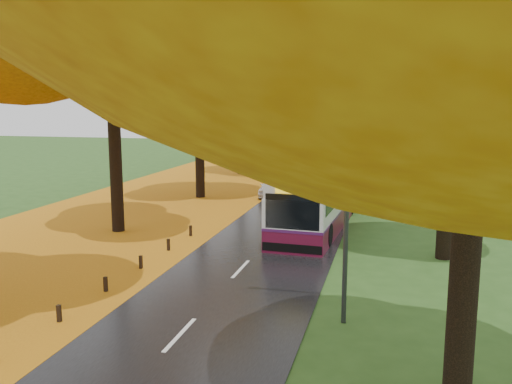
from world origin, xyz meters
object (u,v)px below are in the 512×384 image
at_px(car_dark, 306,163).
at_px(streetlamp_mid, 372,125).
at_px(streetlamp_far, 381,117).
at_px(bus, 319,195).
at_px(car_white, 273,186).
at_px(streetlamp_near, 339,159).
at_px(car_silver, 303,165).

bearing_deg(car_dark, streetlamp_mid, -43.64).
xyz_separation_m(streetlamp_far, bus, (-2.11, -32.08, -3.11)).
height_order(bus, car_dark, bus).
bearing_deg(streetlamp_mid, streetlamp_far, 90.00).
bearing_deg(streetlamp_far, car_white, -104.57).
xyz_separation_m(streetlamp_mid, streetlamp_far, (0.00, 22.00, 0.00)).
height_order(streetlamp_mid, bus, streetlamp_mid).
bearing_deg(bus, streetlamp_mid, 81.37).
relative_size(streetlamp_near, bus, 0.70).
bearing_deg(streetlamp_near, car_white, 107.44).
distance_m(streetlamp_far, car_dark, 12.29).
height_order(streetlamp_near, bus, streetlamp_near).
distance_m(streetlamp_mid, streetlamp_far, 22.00).
bearing_deg(car_silver, bus, -78.15).
relative_size(streetlamp_far, car_dark, 1.80).
height_order(streetlamp_near, streetlamp_far, same).
relative_size(streetlamp_near, streetlamp_far, 1.00).
bearing_deg(car_white, car_silver, 85.87).
xyz_separation_m(streetlamp_mid, car_silver, (-6.30, 10.77, -3.99)).
xyz_separation_m(car_white, car_silver, (-0.04, 12.85, 0.04)).
relative_size(car_white, car_silver, 0.91).
distance_m(streetlamp_far, car_silver, 13.48).
bearing_deg(car_white, streetlamp_near, -76.87).
relative_size(streetlamp_mid, bus, 0.70).
distance_m(streetlamp_mid, car_white, 7.73).
bearing_deg(bus, car_silver, 104.56).
bearing_deg(car_silver, streetlamp_near, -78.62).
xyz_separation_m(streetlamp_near, car_silver, (-6.30, 32.77, -3.99)).
bearing_deg(car_dark, car_white, -70.71).
height_order(streetlamp_far, car_dark, streetlamp_far).
height_order(streetlamp_mid, car_silver, streetlamp_mid).
bearing_deg(streetlamp_mid, streetlamp_near, -90.00).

